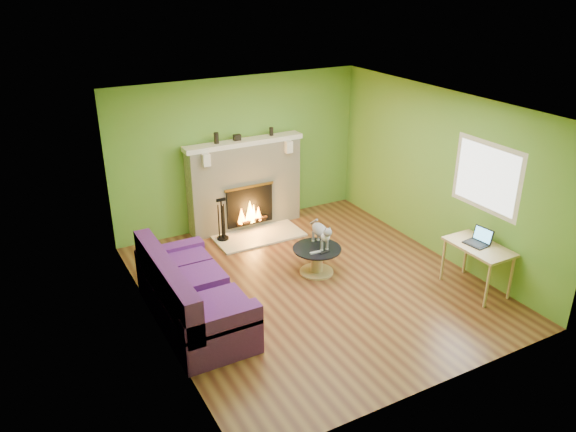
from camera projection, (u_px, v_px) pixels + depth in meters
name	position (u px, v px, depth m)	size (l,w,h in m)	color
floor	(313.00, 284.00, 8.14)	(5.00, 5.00, 0.00)	#552918
ceiling	(317.00, 106.00, 7.09)	(5.00, 5.00, 0.00)	white
wall_back	(239.00, 153.00, 9.62)	(5.00, 5.00, 0.00)	#649932
wall_front	(444.00, 285.00, 5.61)	(5.00, 5.00, 0.00)	#649932
wall_left	(152.00, 236.00, 6.63)	(5.00, 5.00, 0.00)	#649932
wall_right	(440.00, 175.00, 8.60)	(5.00, 5.00, 0.00)	#649932
window_frame	(487.00, 177.00, 7.77)	(1.20, 1.20, 0.00)	silver
window_pane	(486.00, 177.00, 7.77)	(1.06, 1.06, 0.00)	white
fireplace	(245.00, 185.00, 9.69)	(2.10, 0.46, 1.58)	beige
hearth	(259.00, 236.00, 9.58)	(1.50, 0.75, 0.03)	beige
mantel	(244.00, 142.00, 9.36)	(2.10, 0.28, 0.08)	white
sofa	(190.00, 296.00, 7.15)	(0.95, 2.10, 0.94)	#501B69
coffee_table	(317.00, 258.00, 8.36)	(0.72, 0.72, 0.41)	tan
desk	(479.00, 251.00, 7.78)	(0.54, 0.93, 0.69)	tan
cat	(320.00, 233.00, 8.29)	(0.24, 0.65, 0.41)	slate
remote_silver	(315.00, 252.00, 8.15)	(0.17, 0.04, 0.02)	gray
remote_black	(325.00, 252.00, 8.15)	(0.16, 0.04, 0.02)	black
laptop	(477.00, 237.00, 7.73)	(0.27, 0.31, 0.23)	black
fire_tools	(222.00, 219.00, 9.28)	(0.20, 0.20, 0.74)	black
mantel_vase_left	(216.00, 138.00, 9.13)	(0.08, 0.08, 0.18)	black
mantel_vase_right	(271.00, 131.00, 9.57)	(0.07, 0.07, 0.14)	black
mantel_box	(237.00, 137.00, 9.30)	(0.12, 0.08, 0.10)	black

